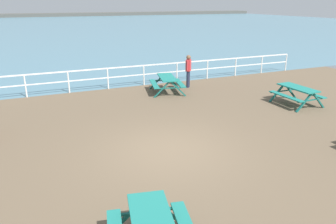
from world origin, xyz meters
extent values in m
cube|color=brown|center=(0.00, 0.00, -0.10)|extent=(30.00, 24.00, 0.20)
cube|color=teal|center=(0.00, 52.75, 0.00)|extent=(142.00, 90.00, 0.01)
cube|color=#4C4C47|center=(0.00, 95.75, 0.00)|extent=(142.00, 6.00, 1.80)
cube|color=white|center=(0.00, 7.75, 1.05)|extent=(23.00, 0.06, 0.06)
cube|color=white|center=(0.00, 7.75, 0.58)|extent=(23.00, 0.05, 0.05)
cylinder|color=white|center=(-3.83, 7.75, 0.53)|extent=(0.07, 0.07, 1.05)
cylinder|color=white|center=(-1.92, 7.75, 0.53)|extent=(0.07, 0.07, 1.05)
cylinder|color=white|center=(0.00, 7.75, 0.53)|extent=(0.07, 0.07, 1.05)
cylinder|color=white|center=(1.92, 7.75, 0.53)|extent=(0.07, 0.07, 1.05)
cylinder|color=white|center=(3.83, 7.75, 0.53)|extent=(0.07, 0.07, 1.05)
cylinder|color=white|center=(5.75, 7.75, 0.53)|extent=(0.07, 0.07, 1.05)
cylinder|color=white|center=(7.67, 7.75, 0.53)|extent=(0.07, 0.07, 1.05)
cylinder|color=white|center=(9.58, 7.75, 0.53)|extent=(0.07, 0.07, 1.05)
cylinder|color=white|center=(11.50, 7.75, 0.53)|extent=(0.07, 0.07, 1.05)
cube|color=#1E7A70|center=(-1.97, -3.87, 0.75)|extent=(1.05, 1.90, 0.05)
cube|color=#165B54|center=(-2.18, -3.03, 0.38)|extent=(0.79, 0.24, 0.79)
cube|color=#165B54|center=(-1.45, -3.18, 0.38)|extent=(0.79, 0.24, 0.79)
cube|color=#165B54|center=(-1.81, -3.10, 0.42)|extent=(1.48, 0.36, 0.04)
cube|color=#1E7A70|center=(6.80, 1.94, 0.75)|extent=(0.73, 1.81, 0.05)
cube|color=#1E7A70|center=(6.18, 1.93, 0.45)|extent=(0.29, 1.80, 0.04)
cube|color=#1E7A70|center=(7.42, 1.95, 0.45)|extent=(0.29, 1.80, 0.04)
cube|color=#165B54|center=(6.42, 2.71, 0.38)|extent=(0.79, 0.09, 0.79)
cube|color=#165B54|center=(7.17, 2.72, 0.38)|extent=(0.79, 0.09, 0.79)
cube|color=#165B54|center=(6.79, 2.72, 0.42)|extent=(1.50, 0.08, 0.04)
cube|color=#165B54|center=(6.44, 1.15, 0.38)|extent=(0.79, 0.09, 0.79)
cube|color=#165B54|center=(7.19, 1.16, 0.38)|extent=(0.79, 0.09, 0.79)
cube|color=#165B54|center=(6.82, 1.16, 0.42)|extent=(1.50, 0.08, 0.04)
cube|color=#1E7A70|center=(2.47, 5.94, 0.75)|extent=(1.09, 1.91, 0.05)
cube|color=#1E7A70|center=(1.87, 6.08, 0.45)|extent=(0.66, 1.81, 0.04)
cube|color=#1E7A70|center=(3.08, 5.80, 0.45)|extent=(0.66, 1.81, 0.04)
cube|color=#165B54|center=(2.28, 6.79, 0.38)|extent=(0.79, 0.26, 0.79)
cube|color=#165B54|center=(3.01, 6.62, 0.38)|extent=(0.79, 0.26, 0.79)
cube|color=#165B54|center=(2.65, 6.70, 0.42)|extent=(1.48, 0.40, 0.04)
cube|color=#165B54|center=(1.93, 5.27, 0.38)|extent=(0.79, 0.26, 0.79)
cube|color=#165B54|center=(2.66, 5.10, 0.38)|extent=(0.79, 0.26, 0.79)
cube|color=#165B54|center=(2.30, 5.18, 0.42)|extent=(1.48, 0.40, 0.04)
cylinder|color=#1E2338|center=(3.93, 6.53, 0.42)|extent=(0.14, 0.14, 0.85)
cylinder|color=#1E2338|center=(3.82, 6.39, 0.42)|extent=(0.14, 0.14, 0.85)
cube|color=red|center=(3.88, 6.46, 1.14)|extent=(0.39, 0.40, 0.58)
cylinder|color=red|center=(4.02, 6.63, 1.17)|extent=(0.09, 0.09, 0.52)
cylinder|color=red|center=(3.73, 6.29, 1.17)|extent=(0.09, 0.09, 0.52)
sphere|color=brown|center=(3.88, 6.46, 1.54)|extent=(0.23, 0.23, 0.23)
camera|label=1|loc=(-3.49, -8.03, 4.22)|focal=34.44mm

